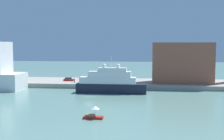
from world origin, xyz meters
name	(u,v)px	position (x,y,z in m)	size (l,w,h in m)	color
ground	(89,97)	(0.00, 0.00, 0.00)	(400.00, 400.00, 0.00)	slate
quay_dock	(103,83)	(0.00, 26.92, 0.83)	(110.00, 21.84, 1.65)	gray
large_yacht	(110,83)	(5.48, 7.71, 3.40)	(22.86, 3.59, 12.24)	black
small_motorboat	(93,114)	(6.45, -26.31, 1.03)	(4.21, 1.87, 2.76)	#B22319
harbor_building	(182,63)	(30.15, 25.12, 9.13)	(21.78, 11.22, 14.95)	#93513D
parked_car	(69,79)	(-13.20, 25.17, 2.24)	(4.06, 1.63, 1.35)	#B21E1E
person_figure	(74,81)	(-9.59, 20.06, 2.41)	(0.36, 0.36, 1.63)	#4C4C4C
mooring_bollard	(104,83)	(2.16, 17.27, 1.96)	(0.40, 0.40, 0.61)	black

